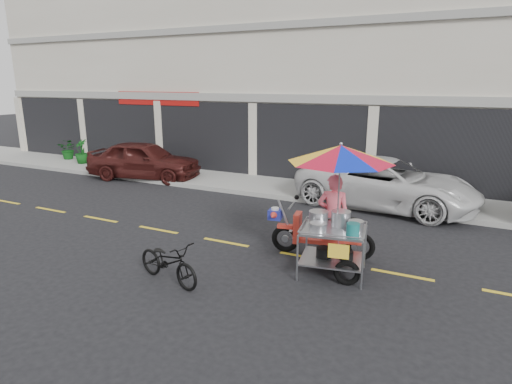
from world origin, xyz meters
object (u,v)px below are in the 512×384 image
at_px(white_pickup, 386,183).
at_px(near_bicycle, 168,262).
at_px(food_vendor_rig, 336,189).
at_px(maroon_sedan, 144,160).

bearing_deg(white_pickup, near_bicycle, 165.77).
bearing_deg(near_bicycle, white_pickup, -8.19).
xyz_separation_m(near_bicycle, food_vendor_rig, (2.58, 2.04, 1.23)).
bearing_deg(food_vendor_rig, near_bicycle, -151.01).
height_order(maroon_sedan, food_vendor_rig, food_vendor_rig).
relative_size(maroon_sedan, near_bicycle, 2.76).
height_order(white_pickup, near_bicycle, white_pickup).
distance_m(maroon_sedan, white_pickup, 9.12).
xyz_separation_m(maroon_sedan, near_bicycle, (6.33, -6.81, -0.33)).
xyz_separation_m(maroon_sedan, white_pickup, (9.12, 0.15, -0.00)).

